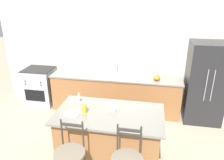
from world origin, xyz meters
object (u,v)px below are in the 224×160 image
coffee_mug (113,108)px  soap_bottle (131,74)px  wine_glass (79,95)px  dinner_plate (72,114)px  bar_stool_near (70,160)px  refrigerator (205,83)px  tumbler_cup (84,109)px  pumpkin_decoration (157,78)px  oven_range (41,86)px

coffee_mug → soap_bottle: 1.75m
wine_glass → dinner_plate: bearing=-87.9°
bar_stool_near → dinner_plate: size_ratio=4.58×
refrigerator → tumbler_cup: (-2.16, -1.81, 0.13)m
tumbler_cup → pumpkin_decoration: (1.13, 1.73, -0.06)m
tumbler_cup → soap_bottle: bearing=73.9°
bar_stool_near → coffee_mug: (0.42, 0.84, 0.37)m
dinner_plate → soap_bottle: size_ratio=1.78×
oven_range → soap_bottle: bearing=0.9°
dinner_plate → tumbler_cup: size_ratio=1.70×
coffee_mug → tumbler_cup: size_ratio=0.84×
wine_glass → coffee_mug: wine_glass is taller
coffee_mug → tumbler_cup: 0.45m
dinner_plate → tumbler_cup: tumbler_cup is taller
dinner_plate → pumpkin_decoration: (1.32, 1.80, 0.00)m
refrigerator → wine_glass: refrigerator is taller
dinner_plate → pumpkin_decoration: 2.23m
wine_glass → oven_range: bearing=136.2°
wine_glass → coffee_mug: bearing=-16.9°
soap_bottle → dinner_plate: bearing=-110.5°
bar_stool_near → dinner_plate: bearing=106.9°
refrigerator → coffee_mug: refrigerator is taller
refrigerator → soap_bottle: bearing=177.0°
oven_range → dinner_plate: 2.56m
pumpkin_decoration → oven_range: bearing=177.5°
oven_range → coffee_mug: 2.85m
tumbler_cup → refrigerator: bearing=39.9°
coffee_mug → pumpkin_decoration: pumpkin_decoration is taller
bar_stool_near → wine_glass: (-0.21, 1.03, 0.46)m
wine_glass → soap_bottle: wine_glass is taller
bar_stool_near → tumbler_cup: size_ratio=7.77×
coffee_mug → pumpkin_decoration: bearing=66.1°
refrigerator → dinner_plate: bearing=-141.3°
wine_glass → soap_bottle: size_ratio=1.36×
dinner_plate → wine_glass: 0.43m
dinner_plate → refrigerator: bearing=38.7°
bar_stool_near → wine_glass: bearing=101.2°
soap_bottle → oven_range: bearing=-179.1°
pumpkin_decoration → soap_bottle: pumpkin_decoration is taller
dinner_plate → coffee_mug: 0.65m
wine_glass → bar_stool_near: bearing=-78.8°
dinner_plate → tumbler_cup: (0.19, 0.07, 0.07)m
wine_glass → pumpkin_decoration: bearing=46.3°
dinner_plate → coffee_mug: size_ratio=2.03×
coffee_mug → pumpkin_decoration: (0.70, 1.59, -0.03)m
tumbler_cup → pumpkin_decoration: 2.07m
soap_bottle → wine_glass: bearing=-115.7°
tumbler_cup → coffee_mug: bearing=18.6°
oven_range → bar_stool_near: 3.13m
oven_range → soap_bottle: (2.34, 0.04, 0.49)m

